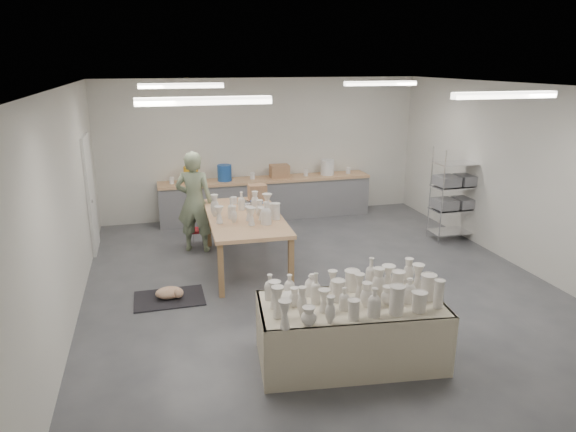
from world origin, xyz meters
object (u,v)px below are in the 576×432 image
object	(u,v)px
drying_table	(351,328)
potter	(195,202)
work_table	(247,214)
red_stool	(195,231)

from	to	relation	value
drying_table	potter	size ratio (longest dim) A/B	1.19
drying_table	work_table	distance (m)	3.30
drying_table	red_stool	size ratio (longest dim) A/B	5.24
work_table	potter	bearing A→B (deg)	132.54
work_table	red_stool	bearing A→B (deg)	125.46
potter	red_stool	bearing A→B (deg)	-70.52
drying_table	red_stool	bearing A→B (deg)	114.28
potter	red_stool	xyz separation A→B (m)	(0.00, 0.27, -0.64)
work_table	potter	size ratio (longest dim) A/B	1.32
drying_table	work_table	world-z (taller)	work_table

